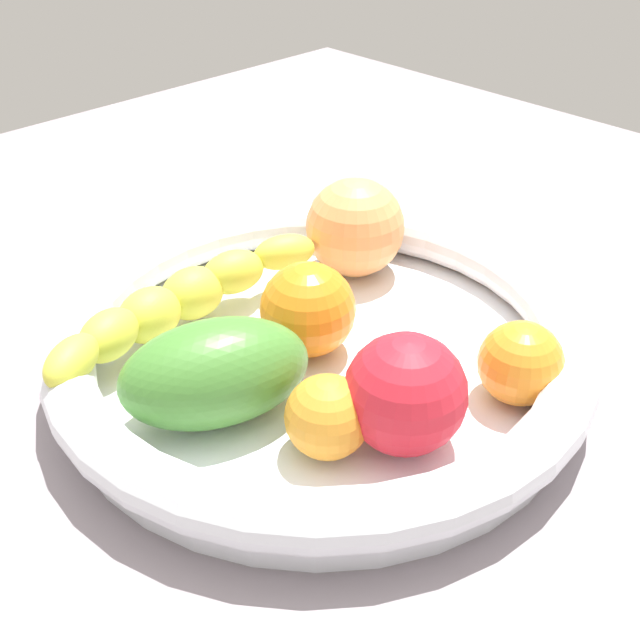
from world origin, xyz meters
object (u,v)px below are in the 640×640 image
at_px(fruit_bowl, 320,343).
at_px(orange_mid_right, 521,363).
at_px(banana_draped_left, 177,302).
at_px(mango_green, 219,376).
at_px(peach_blush, 355,227).
at_px(orange_front, 309,309).
at_px(orange_mid_left, 328,417).
at_px(tomato_red, 405,394).

distance_m(fruit_bowl, orange_mid_right, 0.13).
bearing_deg(banana_draped_left, orange_mid_right, -151.66).
bearing_deg(orange_mid_right, mango_green, 51.91).
xyz_separation_m(fruit_bowl, peach_blush, (0.07, -0.10, 0.03)).
xyz_separation_m(fruit_bowl, mango_green, (-0.00, 0.09, 0.02)).
relative_size(orange_front, peach_blush, 0.84).
xyz_separation_m(orange_front, peach_blush, (0.05, -0.10, 0.01)).
distance_m(banana_draped_left, mango_green, 0.10).
height_order(orange_front, orange_mid_left, orange_front).
bearing_deg(peach_blush, tomato_red, 141.80).
distance_m(fruit_bowl, banana_draped_left, 0.10).
height_order(banana_draped_left, orange_front, orange_front).
relative_size(mango_green, tomato_red, 1.62).
distance_m(mango_green, tomato_red, 0.11).
height_order(orange_mid_right, tomato_red, tomato_red).
bearing_deg(orange_mid_left, banana_draped_left, -3.23).
xyz_separation_m(orange_front, mango_green, (-0.02, 0.09, -0.00)).
relative_size(banana_draped_left, orange_mid_left, 4.77).
bearing_deg(fruit_bowl, orange_mid_left, 138.43).
relative_size(fruit_bowl, orange_front, 5.60).
bearing_deg(orange_mid_left, peach_blush, -50.50).
distance_m(tomato_red, peach_blush, 0.21).
bearing_deg(peach_blush, mango_green, 109.93).
relative_size(orange_mid_right, mango_green, 0.46).
relative_size(banana_draped_left, mango_green, 2.05).
relative_size(mango_green, peach_blush, 1.50).
bearing_deg(fruit_bowl, orange_front, -4.34).
height_order(orange_mid_right, peach_blush, peach_blush).
relative_size(orange_mid_left, orange_mid_right, 0.93).
height_order(mango_green, tomato_red, tomato_red).
bearing_deg(fruit_bowl, tomato_red, 165.41).
bearing_deg(tomato_red, banana_draped_left, 8.70).
distance_m(fruit_bowl, mango_green, 0.09).
bearing_deg(orange_mid_left, orange_mid_right, -112.16).
relative_size(orange_mid_left, mango_green, 0.43).
bearing_deg(orange_mid_left, tomato_red, -124.91).
xyz_separation_m(banana_draped_left, tomato_red, (-0.19, -0.03, 0.01)).
xyz_separation_m(mango_green, peach_blush, (0.07, -0.19, 0.01)).
distance_m(fruit_bowl, peach_blush, 0.12).
bearing_deg(tomato_red, mango_green, 34.56).
relative_size(orange_front, mango_green, 0.56).
relative_size(tomato_red, peach_blush, 0.93).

